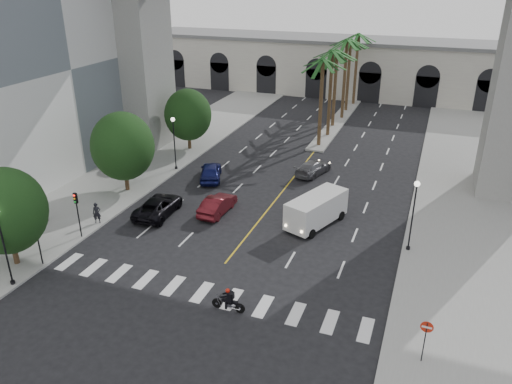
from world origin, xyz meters
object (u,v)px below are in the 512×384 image
(car_b, at_px, (217,205))
(car_a, at_px, (315,211))
(traffic_signal_near, at_px, (37,233))
(pedestrian_b, at_px, (45,212))
(lamp_post_left_far, at_px, (174,139))
(traffic_signal_far, at_px, (77,207))
(pedestrian_a, at_px, (97,213))
(do_not_enter_sign, at_px, (426,333))
(car_e, at_px, (211,171))
(lamp_post_right, at_px, (413,210))
(car_c, at_px, (158,206))
(cargo_van, at_px, (316,209))
(car_d, at_px, (313,168))
(lamp_post_left_near, at_px, (3,241))
(motorcycle_rider, at_px, (229,301))

(car_b, bearing_deg, car_a, -166.47)
(traffic_signal_near, xyz_separation_m, pedestrian_b, (-4.19, 5.04, -1.59))
(car_a, height_order, car_b, car_a)
(lamp_post_left_far, bearing_deg, traffic_signal_far, -89.60)
(pedestrian_a, xyz_separation_m, pedestrian_b, (-3.99, -1.18, -0.07))
(lamp_post_left_far, bearing_deg, do_not_enter_sign, -38.00)
(traffic_signal_far, height_order, car_a, traffic_signal_far)
(lamp_post_left_far, xyz_separation_m, car_e, (4.21, -0.93, -2.42))
(lamp_post_right, height_order, car_c, lamp_post_right)
(traffic_signal_far, bearing_deg, pedestrian_b, 166.03)
(cargo_van, bearing_deg, car_c, -146.64)
(lamp_post_right, distance_m, car_e, 20.03)
(car_b, height_order, cargo_van, cargo_van)
(lamp_post_left_far, xyz_separation_m, cargo_van, (15.72, -6.41, -1.89))
(pedestrian_b, bearing_deg, pedestrian_a, 16.09)
(car_d, height_order, cargo_van, cargo_van)
(car_c, xyz_separation_m, pedestrian_b, (-7.50, -4.37, 0.18))
(car_e, bearing_deg, traffic_signal_far, 51.64)
(lamp_post_left_near, bearing_deg, cargo_van, 42.86)
(traffic_signal_near, distance_m, pedestrian_b, 6.74)
(do_not_enter_sign, bearing_deg, traffic_signal_far, 171.68)
(car_a, height_order, car_e, car_e)
(car_a, height_order, pedestrian_b, pedestrian_b)
(traffic_signal_far, xyz_separation_m, car_e, (4.11, 13.57, -1.71))
(car_a, xyz_separation_m, pedestrian_b, (-19.54, -7.86, 0.17))
(car_c, bearing_deg, pedestrian_a, 38.98)
(lamp_post_left_near, xyz_separation_m, car_d, (12.90, 24.68, -2.55))
(lamp_post_right, height_order, do_not_enter_sign, lamp_post_right)
(motorcycle_rider, xyz_separation_m, cargo_van, (2.05, 12.11, 0.67))
(traffic_signal_near, height_order, pedestrian_b, traffic_signal_near)
(traffic_signal_near, distance_m, do_not_enter_sign, 24.31)
(cargo_van, xyz_separation_m, pedestrian_a, (-15.82, -5.86, -0.35))
(car_d, bearing_deg, lamp_post_left_far, 31.80)
(lamp_post_left_near, xyz_separation_m, do_not_enter_sign, (24.40, 1.94, -1.35))
(car_a, xyz_separation_m, car_b, (-7.69, -1.59, -0.02))
(lamp_post_left_near, bearing_deg, traffic_signal_far, 89.12)
(car_d, bearing_deg, motorcycle_rider, 107.90)
(traffic_signal_far, xyz_separation_m, motorcycle_rider, (13.58, -4.02, -1.84))
(lamp_post_right, relative_size, pedestrian_a, 3.20)
(lamp_post_left_near, xyz_separation_m, traffic_signal_far, (0.10, 6.50, -0.71))
(car_a, height_order, car_c, car_a)
(lamp_post_left_near, xyz_separation_m, traffic_signal_near, (0.10, 2.50, -0.71))
(traffic_signal_far, xyz_separation_m, car_d, (12.80, 18.18, -1.84))
(pedestrian_b, bearing_deg, do_not_enter_sign, -11.58)
(traffic_signal_far, height_order, do_not_enter_sign, traffic_signal_far)
(motorcycle_rider, height_order, cargo_van, cargo_van)
(cargo_van, bearing_deg, motorcycle_rider, -78.50)
(car_d, bearing_deg, traffic_signal_far, 70.74)
(car_c, bearing_deg, car_a, -167.10)
(lamp_post_right, xyz_separation_m, motorcycle_rider, (-9.12, -10.52, -2.55))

